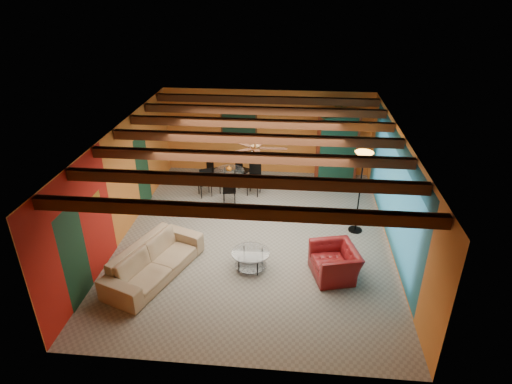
# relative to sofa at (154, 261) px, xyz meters

# --- Properties ---
(room) EXTENTS (6.52, 8.01, 2.71)m
(room) POSITION_rel_sofa_xyz_m (2.01, 1.81, 2.00)
(room) COLOR gray
(room) RESTS_ON ground
(sofa) EXTENTS (1.77, 2.63, 0.72)m
(sofa) POSITION_rel_sofa_xyz_m (0.00, 0.00, 0.00)
(sofa) COLOR tan
(sofa) RESTS_ON ground
(armchair) EXTENTS (1.14, 1.23, 0.67)m
(armchair) POSITION_rel_sofa_xyz_m (3.85, 0.35, -0.02)
(armchair) COLOR maroon
(armchair) RESTS_ON ground
(coffee_table) EXTENTS (0.96, 0.96, 0.43)m
(coffee_table) POSITION_rel_sofa_xyz_m (2.03, 0.42, -0.14)
(coffee_table) COLOR silver
(coffee_table) RESTS_ON ground
(dining_table) EXTENTS (2.08, 2.08, 0.94)m
(dining_table) POSITION_rel_sofa_xyz_m (1.01, 4.13, 0.11)
(dining_table) COLOR white
(dining_table) RESTS_ON ground
(armoire) EXTENTS (1.30, 0.98, 2.05)m
(armoire) POSITION_rel_sofa_xyz_m (4.21, 5.40, 0.67)
(armoire) COLOR maroon
(armoire) RESTS_ON ground
(floor_lamp) EXTENTS (0.58, 0.58, 2.15)m
(floor_lamp) POSITION_rel_sofa_xyz_m (4.52, 2.24, 0.72)
(floor_lamp) COLOR black
(floor_lamp) RESTS_ON ground
(ceiling_fan) EXTENTS (1.50, 1.50, 0.44)m
(ceiling_fan) POSITION_rel_sofa_xyz_m (2.01, 1.70, 2.00)
(ceiling_fan) COLOR #472614
(ceiling_fan) RESTS_ON ceiling
(painting) EXTENTS (1.05, 0.03, 0.65)m
(painting) POSITION_rel_sofa_xyz_m (1.11, 5.66, 1.29)
(painting) COLOR black
(painting) RESTS_ON wall_back
(potted_plant) EXTENTS (0.44, 0.39, 0.47)m
(potted_plant) POSITION_rel_sofa_xyz_m (4.21, 5.40, 1.93)
(potted_plant) COLOR #26661E
(potted_plant) RESTS_ON armoire
(vase) EXTENTS (0.21, 0.21, 0.17)m
(vase) POSITION_rel_sofa_xyz_m (1.01, 4.13, 0.67)
(vase) COLOR orange
(vase) RESTS_ON dining_table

